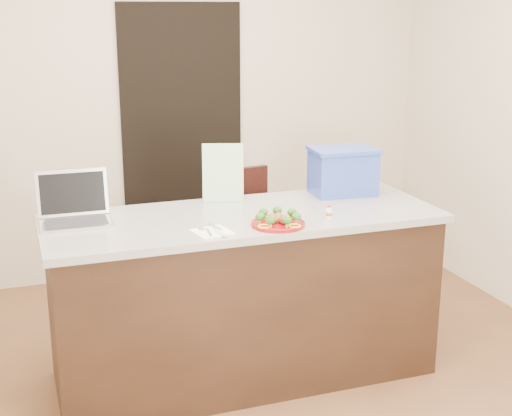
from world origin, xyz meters
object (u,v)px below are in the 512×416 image
object	(u,v)px
napkin	(212,232)
blue_box	(343,171)
laptop	(74,208)
yogurt_bottle	(329,213)
chair	(243,237)
island	(244,296)
plate	(278,224)

from	to	relation	value
napkin	blue_box	size ratio (longest dim) A/B	0.43
blue_box	napkin	bearing A→B (deg)	-148.56
laptop	yogurt_bottle	bearing A→B (deg)	-15.40
napkin	chair	xyz separation A→B (m)	(0.47, 0.95, -0.37)
island	blue_box	bearing A→B (deg)	18.11
napkin	laptop	xyz separation A→B (m)	(-0.60, 0.41, 0.06)
napkin	island	bearing A→B (deg)	45.66
yogurt_bottle	blue_box	xyz separation A→B (m)	(0.28, 0.43, 0.11)
island	chair	world-z (taller)	chair
yogurt_bottle	plate	bearing A→B (deg)	-172.83
yogurt_bottle	blue_box	bearing A→B (deg)	56.43
laptop	plate	bearing A→B (deg)	-22.13
chair	plate	bearing A→B (deg)	-108.94
plate	yogurt_bottle	distance (m)	0.30
island	plate	bearing A→B (deg)	-68.24
plate	chair	xyz separation A→B (m)	(0.13, 0.95, -0.37)
plate	blue_box	xyz separation A→B (m)	(0.58, 0.47, 0.12)
napkin	laptop	distance (m)	0.73
plate	chair	world-z (taller)	chair
yogurt_bottle	chair	bearing A→B (deg)	100.23
island	laptop	bearing A→B (deg)	169.06
napkin	blue_box	bearing A→B (deg)	27.04
plate	yogurt_bottle	xyz separation A→B (m)	(0.29, 0.04, 0.02)
yogurt_bottle	laptop	size ratio (longest dim) A/B	0.18
yogurt_bottle	chair	world-z (taller)	yogurt_bottle
island	plate	world-z (taller)	plate
yogurt_bottle	chair	distance (m)	1.01
plate	yogurt_bottle	world-z (taller)	yogurt_bottle
yogurt_bottle	island	bearing A→B (deg)	151.94
island	laptop	size ratio (longest dim) A/B	5.76
yogurt_bottle	napkin	bearing A→B (deg)	-176.47
plate	laptop	bearing A→B (deg)	156.50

